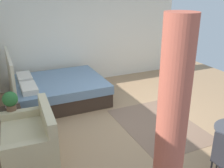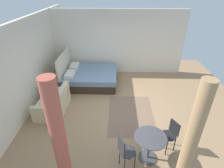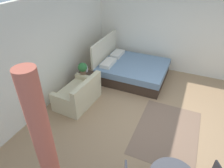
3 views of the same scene
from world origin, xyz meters
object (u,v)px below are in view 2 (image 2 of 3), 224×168
Objects in this scene: vase at (53,82)px; cafe_chair_near_couch at (124,150)px; balcony_table at (150,143)px; cafe_chair_near_window at (171,133)px; nightstand at (54,92)px; bed at (89,77)px; couch at (54,104)px; potted_plant at (51,82)px.

cafe_chair_near_couch is at bearing -139.42° from vase.
vase is 3.99m from balcony_table.
cafe_chair_near_window is at bearing -122.36° from vase.
vase is (0.12, 0.01, 0.35)m from nightstand.
vase is at bearing 132.60° from bed.
cafe_chair_near_couch is (-2.86, -2.45, -0.03)m from vase.
bed is 1.55m from vase.
balcony_table reaches higher than nightstand.
nightstand is (0.75, 0.23, -0.02)m from couch.
couch is 2.99m from cafe_chair_near_couch.
cafe_chair_near_couch reaches higher than cafe_chair_near_window.
balcony_table is 0.65m from cafe_chair_near_couch.
cafe_chair_near_window is at bearing -60.95° from balcony_table.
bed is at bearing 36.84° from cafe_chair_near_window.
potted_plant is (0.65, 0.21, 0.46)m from couch.
bed is 2.09m from couch.
nightstand is 3.69m from cafe_chair_near_couch.
cafe_chair_near_window is (-1.41, -3.35, 0.24)m from couch.
couch is 1.76× the size of balcony_table.
balcony_table is at bearing -129.21° from nightstand.
potted_plant reaches higher than couch.
cafe_chair_near_window is (-3.31, -2.48, 0.21)m from bed.
vase is 0.24× the size of balcony_table.
potted_plant is 0.48× the size of cafe_chair_near_window.
couch is (-1.90, 0.87, -0.02)m from bed.
bed reaches higher than potted_plant.
couch is at bearing 67.21° from cafe_chair_near_window.
vase is 0.19× the size of cafe_chair_near_couch.
nightstand is 2.89× the size of vase.
couch is 3.29m from balcony_table.
bed is 4.10m from balcony_table.
vase is at bearing 40.58° from cafe_chair_near_couch.
potted_plant is at bearing 51.75° from balcony_table.
nightstand is (-1.15, 1.11, -0.05)m from bed.
bed is 4.14m from cafe_chair_near_window.
couch is 0.79m from nightstand.
bed is 2.57× the size of cafe_chair_near_window.
potted_plant is 0.42× the size of cafe_chair_near_couch.
cafe_chair_near_couch reaches higher than potted_plant.
couch is 0.96m from vase.
cafe_chair_near_couch reaches higher than balcony_table.
bed is 4.12m from cafe_chair_near_couch.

